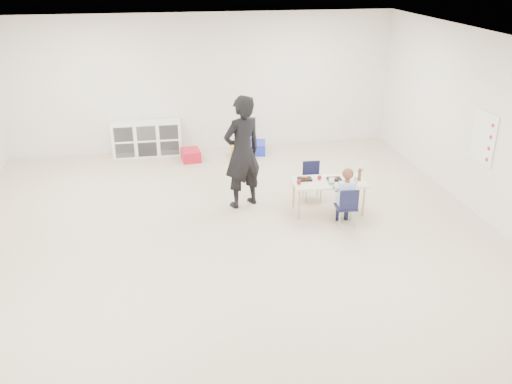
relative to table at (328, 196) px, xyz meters
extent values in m
plane|color=#BFB093|center=(-1.68, -1.00, -0.27)|extent=(9.00, 9.00, 0.00)
plane|color=white|center=(-1.68, -1.00, 2.53)|extent=(9.00, 9.00, 0.00)
cube|color=white|center=(-1.68, 3.50, 1.13)|extent=(8.00, 0.02, 2.80)
cube|color=white|center=(2.32, -1.00, 1.13)|extent=(0.02, 9.00, 2.80)
cube|color=beige|center=(0.00, 0.00, 0.25)|extent=(1.19, 0.65, 0.03)
cube|color=black|center=(0.09, 0.02, 0.28)|extent=(0.23, 0.17, 0.03)
cube|color=black|center=(-0.37, 0.11, 0.28)|extent=(0.23, 0.17, 0.03)
cube|color=white|center=(0.00, -0.14, 0.31)|extent=(0.07, 0.07, 0.10)
ellipsoid|color=tan|center=(0.26, -0.10, 0.30)|extent=(0.09, 0.09, 0.07)
sphere|color=maroon|center=(-0.13, 0.08, 0.30)|extent=(0.07, 0.07, 0.07)
sphere|color=maroon|center=(-0.50, -0.04, 0.30)|extent=(0.07, 0.07, 0.07)
cube|color=white|center=(-2.88, 3.28, 0.08)|extent=(1.40, 0.40, 0.70)
cube|color=white|center=(2.30, -0.40, 0.98)|extent=(0.02, 0.60, 0.80)
imported|color=black|center=(-1.31, 0.49, 0.66)|extent=(0.80, 0.69, 1.85)
cube|color=red|center=(-2.02, 2.77, -0.16)|extent=(0.40, 0.49, 0.22)
cube|color=orange|center=(-1.00, 2.73, -0.16)|extent=(0.35, 0.45, 0.22)
cube|color=#1829BA|center=(-0.63, 2.98, -0.15)|extent=(0.45, 0.54, 0.23)
camera|label=1|loc=(-2.54, -7.60, 3.56)|focal=38.00mm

